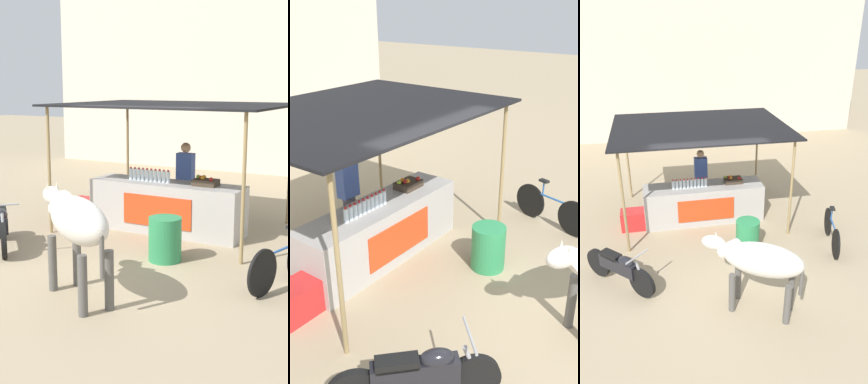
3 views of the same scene
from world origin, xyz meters
The scene contains 10 objects.
ground_plane centered at (0.00, 0.00, 0.00)m, with size 60.00×60.00×0.00m, color tan.
stall_counter centered at (0.00, 2.20, 0.48)m, with size 3.00×0.82×0.96m.
stall_awning centered at (0.00, 2.50, 2.34)m, with size 4.20×3.20×2.43m.
water_bottle_row centered at (-0.35, 2.15, 1.07)m, with size 0.88×0.07×0.25m.
fruit_crate centered at (0.77, 2.25, 1.03)m, with size 0.44×0.32×0.18m.
vendor_behind_counter centered at (0.05, 2.95, 0.85)m, with size 0.34×0.22×1.65m.
cooler_box centered at (-1.79, 2.10, 0.24)m, with size 0.60×0.44×0.48m, color red.
water_barrel centered at (0.76, 0.64, 0.36)m, with size 0.53×0.53×0.71m, color #2D8C51.
motorcycle_parked centered at (-2.01, -0.13, 0.43)m, with size 1.35×1.31×0.90m.
bicycle_leaning centered at (2.70, 0.42, 0.35)m, with size 0.49×1.61×0.85m.
Camera 2 is at (-4.66, -2.28, 3.94)m, focal length 42.00 mm.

